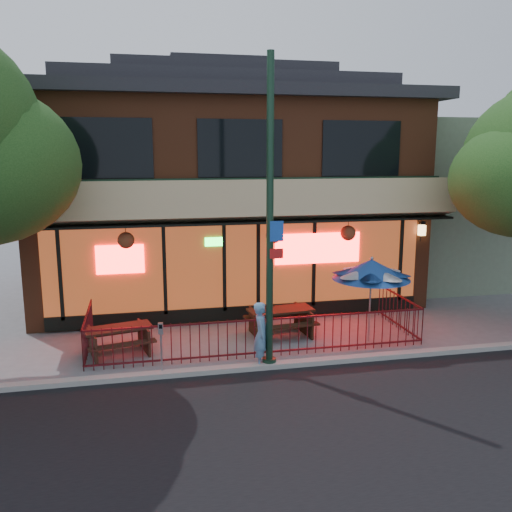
{
  "coord_description": "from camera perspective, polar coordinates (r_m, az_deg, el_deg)",
  "views": [
    {
      "loc": [
        -2.76,
        -11.96,
        4.93
      ],
      "look_at": [
        0.19,
        2.0,
        2.16
      ],
      "focal_mm": 38.0,
      "sensor_mm": 36.0,
      "label": 1
    }
  ],
  "objects": [
    {
      "name": "pedestrian",
      "position": [
        12.6,
        0.57,
        -8.28
      ],
      "size": [
        0.49,
        0.63,
        1.54
      ],
      "primitive_type": "imported",
      "rotation": [
        0.0,
        0.0,
        1.35
      ],
      "color": "#5C8CB8",
      "rests_on": "ground"
    },
    {
      "name": "patio_fence",
      "position": [
        13.47,
        0.51,
        -7.62
      ],
      "size": [
        8.44,
        2.62,
        1.0
      ],
      "color": "#4F1116",
      "rests_on": "ground"
    },
    {
      "name": "restaurant_building",
      "position": [
        19.29,
        -3.76,
        8.58
      ],
      "size": [
        12.96,
        9.49,
        8.05
      ],
      "color": "brown",
      "rests_on": "ground"
    },
    {
      "name": "neighbor_building",
      "position": [
        22.99,
        18.95,
        5.59
      ],
      "size": [
        6.0,
        7.0,
        6.0
      ],
      "primitive_type": "cube",
      "color": "gray",
      "rests_on": "ground"
    },
    {
      "name": "street_light",
      "position": [
        12.02,
        1.48,
        2.46
      ],
      "size": [
        0.43,
        0.32,
        7.0
      ],
      "color": "#163222",
      "rests_on": "ground"
    },
    {
      "name": "parking_meter_near",
      "position": [
        12.26,
        -9.97,
        -8.72
      ],
      "size": [
        0.12,
        0.11,
        1.23
      ],
      "color": "#9D9EA5",
      "rests_on": "ground"
    },
    {
      "name": "picnic_table_left",
      "position": [
        13.88,
        -14.27,
        -8.19
      ],
      "size": [
        1.84,
        1.56,
        0.69
      ],
      "color": "#3D2016",
      "rests_on": "ground"
    },
    {
      "name": "patio_umbrella",
      "position": [
        14.21,
        12.05,
        -1.38
      ],
      "size": [
        2.0,
        1.99,
        2.28
      ],
      "color": "gray",
      "rests_on": "ground"
    },
    {
      "name": "picnic_table_right",
      "position": [
        14.75,
        2.6,
        -6.54
      ],
      "size": [
        1.88,
        1.52,
        0.75
      ],
      "color": "black",
      "rests_on": "ground"
    },
    {
      "name": "curb",
      "position": [
        12.76,
        1.5,
        -11.46
      ],
      "size": [
        80.0,
        0.25,
        0.12
      ],
      "primitive_type": "cube",
      "color": "#999993",
      "rests_on": "ground"
    },
    {
      "name": "ground",
      "position": [
        13.23,
        0.99,
        -10.89
      ],
      "size": [
        80.0,
        80.0,
        0.0
      ],
      "primitive_type": "plane",
      "color": "gray",
      "rests_on": "ground"
    }
  ]
}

